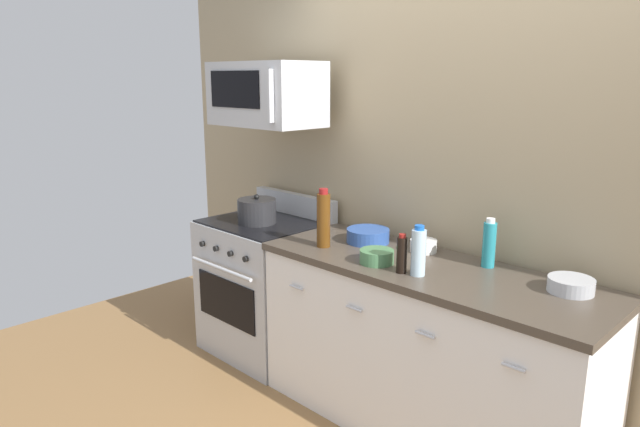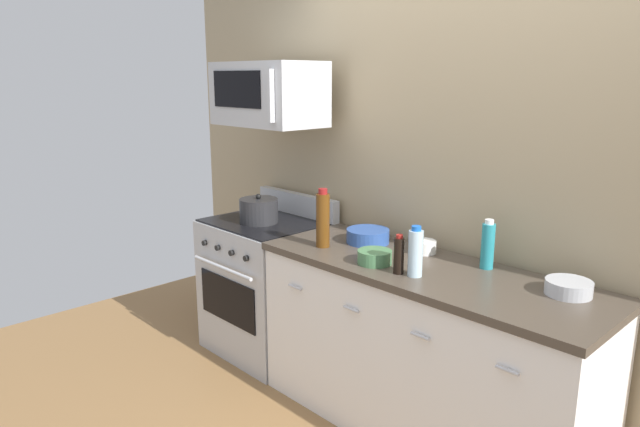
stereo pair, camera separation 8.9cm
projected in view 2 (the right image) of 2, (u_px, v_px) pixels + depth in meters
back_wall at (475, 174)px, 3.06m from camera, size 4.94×0.10×2.70m
counter_unit at (422, 350)px, 2.99m from camera, size 1.85×0.66×0.92m
range_oven at (267, 285)px, 3.90m from camera, size 0.76×0.69×1.07m
microwave at (268, 94)px, 3.63m from camera, size 0.74×0.44×0.40m
bottle_soy_sauce_dark at (399, 255)px, 2.77m from camera, size 0.05×0.05×0.20m
bottle_water_clear at (415, 252)px, 2.73m from camera, size 0.07×0.07×0.25m
bottle_wine_amber at (323, 219)px, 3.20m from camera, size 0.08×0.08×0.33m
bottle_dish_soap at (488, 245)px, 2.84m from camera, size 0.07×0.07×0.25m
bowl_blue_mixing at (368, 235)px, 3.30m from camera, size 0.25×0.25×0.08m
bowl_green_glaze at (375, 257)px, 2.93m from camera, size 0.18×0.18×0.07m
bowl_steel_prep at (569, 287)px, 2.51m from camera, size 0.20×0.20×0.07m
bowl_white_ceramic at (423, 246)px, 3.11m from camera, size 0.15×0.15×0.07m
stockpot at (259, 211)px, 3.74m from camera, size 0.25×0.25×0.19m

